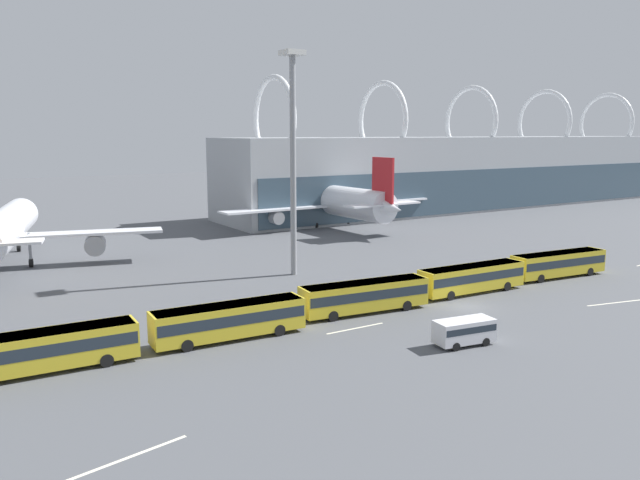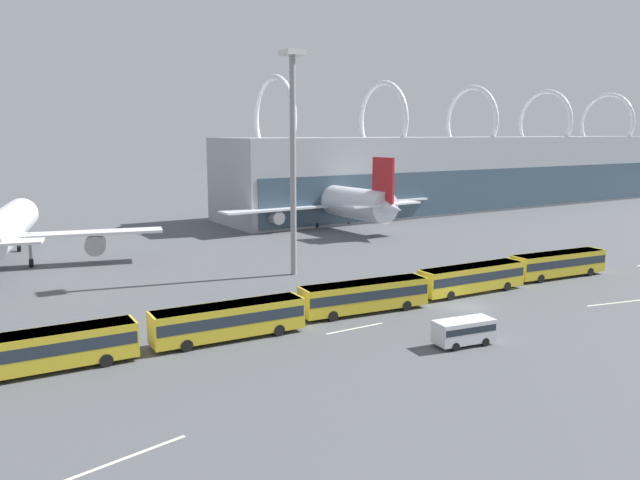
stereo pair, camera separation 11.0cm
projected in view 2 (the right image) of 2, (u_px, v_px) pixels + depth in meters
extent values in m
plane|color=#515459|center=(466.00, 307.00, 62.04)|extent=(440.00, 440.00, 0.00)
cube|color=#9EA3A8|center=(469.00, 172.00, 145.17)|extent=(121.35, 19.87, 16.19)
cube|color=#384C5B|center=(501.00, 189.00, 137.29)|extent=(118.92, 0.20, 8.91)
torus|color=white|center=(274.00, 119.00, 116.74)|extent=(1.10, 16.42, 16.42)
torus|color=white|center=(382.00, 121.00, 129.98)|extent=(1.10, 16.42, 16.42)
torus|color=white|center=(471.00, 122.00, 143.21)|extent=(1.10, 16.42, 16.42)
torus|color=white|center=(544.00, 123.00, 156.45)|extent=(1.10, 16.42, 16.42)
torus|color=white|center=(606.00, 124.00, 169.68)|extent=(1.10, 16.42, 16.42)
cylinder|color=silver|center=(4.00, 228.00, 80.42)|extent=(12.11, 31.45, 4.74)
sphere|color=silver|center=(22.00, 214.00, 95.06)|extent=(4.65, 4.65, 4.65)
cube|color=silver|center=(2.00, 237.00, 78.77)|extent=(38.95, 12.83, 0.35)
cylinder|color=gray|center=(95.00, 244.00, 82.36)|extent=(3.39, 3.96, 2.64)
cylinder|color=gray|center=(18.00, 234.00, 90.65)|extent=(0.36, 0.36, 3.93)
cylinder|color=black|center=(19.00, 248.00, 90.98)|extent=(0.70, 1.18, 1.10)
cylinder|color=gray|center=(30.00, 248.00, 79.97)|extent=(0.36, 0.36, 3.93)
cylinder|color=black|center=(31.00, 263.00, 80.31)|extent=(0.70, 1.18, 1.10)
cylinder|color=silver|center=(325.00, 199.00, 116.47)|extent=(6.56, 35.51, 5.39)
sphere|color=silver|center=(278.00, 191.00, 130.97)|extent=(5.29, 5.29, 5.29)
cone|color=silver|center=(386.00, 208.00, 101.97)|extent=(5.38, 7.92, 5.12)
cube|color=silver|center=(332.00, 205.00, 114.86)|extent=(44.09, 5.51, 0.35)
cylinder|color=gray|center=(274.00, 217.00, 108.37)|extent=(2.40, 3.97, 2.27)
cylinder|color=gray|center=(384.00, 208.00, 121.82)|extent=(2.40, 3.97, 2.27)
cube|color=red|center=(383.00, 180.00, 101.91)|extent=(0.57, 5.19, 7.40)
cube|color=silver|center=(383.00, 204.00, 102.59)|extent=(14.12, 3.66, 0.28)
cylinder|color=gray|center=(293.00, 206.00, 126.61)|extent=(0.36, 0.36, 3.88)
cylinder|color=black|center=(293.00, 215.00, 126.94)|extent=(0.49, 1.11, 1.10)
cylinder|color=gray|center=(316.00, 214.00, 113.21)|extent=(0.36, 0.36, 3.88)
cylinder|color=black|center=(316.00, 225.00, 113.53)|extent=(0.49, 1.11, 1.10)
cylinder|color=gray|center=(347.00, 212.00, 117.04)|extent=(0.36, 0.36, 3.88)
cylinder|color=black|center=(347.00, 222.00, 117.36)|extent=(0.49, 1.11, 1.10)
cube|color=gold|center=(44.00, 349.00, 44.88)|extent=(13.08, 3.07, 2.64)
cube|color=#232D38|center=(44.00, 346.00, 44.83)|extent=(12.82, 3.09, 0.92)
cube|color=silver|center=(43.00, 333.00, 44.66)|extent=(12.68, 2.98, 0.12)
cylinder|color=black|center=(100.00, 351.00, 48.08)|extent=(1.01, 0.34, 1.00)
cylinder|color=black|center=(106.00, 360.00, 46.02)|extent=(1.01, 0.34, 1.00)
cube|color=gold|center=(229.00, 320.00, 51.97)|extent=(13.11, 3.27, 2.64)
cube|color=#232D38|center=(229.00, 317.00, 51.93)|extent=(12.85, 3.29, 0.92)
cube|color=silver|center=(229.00, 305.00, 51.76)|extent=(12.72, 3.18, 0.12)
cylinder|color=black|center=(267.00, 323.00, 55.13)|extent=(1.01, 0.35, 1.00)
cylinder|color=black|center=(279.00, 330.00, 53.05)|extent=(1.01, 0.35, 1.00)
cylinder|color=black|center=(178.00, 337.00, 51.30)|extent=(1.01, 0.35, 1.00)
cylinder|color=black|center=(187.00, 346.00, 49.22)|extent=(1.01, 0.35, 1.00)
cube|color=gold|center=(364.00, 296.00, 59.75)|extent=(13.19, 3.95, 2.64)
cube|color=#232D38|center=(364.00, 293.00, 59.71)|extent=(12.94, 3.96, 0.92)
cube|color=silver|center=(365.00, 283.00, 59.54)|extent=(12.80, 3.83, 0.12)
cylinder|color=black|center=(393.00, 300.00, 62.75)|extent=(1.03, 0.40, 1.00)
cylinder|color=black|center=(406.00, 306.00, 60.61)|extent=(1.03, 0.40, 1.00)
cylinder|color=black|center=(321.00, 309.00, 59.30)|extent=(1.03, 0.40, 1.00)
cylinder|color=black|center=(333.00, 316.00, 57.16)|extent=(1.03, 0.40, 1.00)
cube|color=gold|center=(472.00, 278.00, 67.14)|extent=(13.09, 3.13, 2.64)
cube|color=#232D38|center=(472.00, 275.00, 67.09)|extent=(12.83, 3.15, 0.92)
cube|color=silver|center=(472.00, 266.00, 66.92)|extent=(12.69, 3.03, 0.12)
cylinder|color=black|center=(491.00, 282.00, 70.32)|extent=(1.01, 0.34, 1.00)
cylinder|color=black|center=(507.00, 286.00, 68.26)|extent=(1.01, 0.34, 1.00)
cylinder|color=black|center=(435.00, 291.00, 66.42)|extent=(1.01, 0.34, 1.00)
cylinder|color=black|center=(450.00, 296.00, 64.35)|extent=(1.01, 0.34, 1.00)
cube|color=gold|center=(559.00, 263.00, 74.46)|extent=(13.18, 3.84, 2.64)
cube|color=#232D38|center=(559.00, 261.00, 74.42)|extent=(12.93, 3.84, 0.92)
cube|color=silver|center=(559.00, 253.00, 74.25)|extent=(12.79, 3.72, 0.12)
cylinder|color=black|center=(574.00, 268.00, 77.49)|extent=(1.02, 0.39, 1.00)
cylinder|color=black|center=(590.00, 272.00, 75.36)|extent=(1.02, 0.39, 1.00)
cylinder|color=black|center=(525.00, 274.00, 73.97)|extent=(1.02, 0.39, 1.00)
cylinder|color=black|center=(541.00, 279.00, 71.84)|extent=(1.02, 0.39, 1.00)
cube|color=silver|center=(464.00, 331.00, 50.66)|extent=(5.26, 2.71, 1.83)
cube|color=#232D38|center=(464.00, 327.00, 50.61)|extent=(5.11, 2.71, 0.55)
cylinder|color=black|center=(455.00, 347.00, 49.37)|extent=(0.72, 0.32, 0.70)
cylinder|color=black|center=(442.00, 340.00, 51.09)|extent=(0.72, 0.32, 0.70)
cylinder|color=black|center=(485.00, 342.00, 50.52)|extent=(0.72, 0.32, 0.70)
cylinder|color=black|center=(471.00, 335.00, 52.24)|extent=(0.72, 0.32, 0.70)
cylinder|color=gray|center=(293.00, 168.00, 74.08)|extent=(0.72, 0.72, 25.97)
cube|color=silver|center=(292.00, 53.00, 71.84)|extent=(2.40, 2.40, 0.60)
cube|color=silver|center=(628.00, 301.00, 64.00)|extent=(10.23, 2.46, 0.01)
cube|color=silver|center=(355.00, 328.00, 55.17)|extent=(6.02, 0.26, 0.01)
cube|color=silver|center=(96.00, 469.00, 32.05)|extent=(10.30, 2.34, 0.01)
cube|color=silver|center=(477.00, 294.00, 66.99)|extent=(11.40, 1.18, 0.01)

